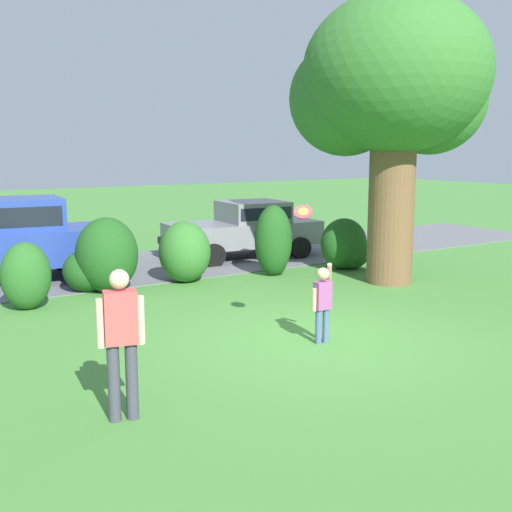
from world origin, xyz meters
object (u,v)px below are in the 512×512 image
at_px(parked_suv, 5,236).
at_px(child_thrower, 323,299).
at_px(frisbee, 303,212).
at_px(adult_onlooker, 121,336).
at_px(parked_sedan, 246,227).
at_px(oak_tree_large, 393,87).

distance_m(parked_suv, child_thrower, 8.10).
xyz_separation_m(frisbee, adult_onlooker, (-3.48, -1.31, -1.08)).
distance_m(parked_suv, frisbee, 7.83).
bearing_deg(parked_sedan, oak_tree_large, -76.61).
bearing_deg(oak_tree_large, parked_sedan, 103.39).
bearing_deg(child_thrower, oak_tree_large, 34.94).
xyz_separation_m(parked_suv, frisbee, (3.02, -7.16, 0.99)).
distance_m(parked_sedan, child_thrower, 8.06).
distance_m(child_thrower, frisbee, 1.39).
bearing_deg(child_thrower, adult_onlooker, -164.09).
bearing_deg(child_thrower, frisbee, 127.33).
relative_size(oak_tree_large, child_thrower, 4.96).
distance_m(frisbee, adult_onlooker, 3.87).
xyz_separation_m(parked_sedan, frisbee, (-3.36, -7.15, 1.22)).
relative_size(frisbee, adult_onlooker, 0.18).
distance_m(oak_tree_large, parked_sedan, 5.77).
xyz_separation_m(parked_suv, child_thrower, (3.22, -7.42, -0.36)).
height_order(frisbee, adult_onlooker, frisbee).
distance_m(child_thrower, adult_onlooker, 3.84).
distance_m(oak_tree_large, frisbee, 5.66).
xyz_separation_m(oak_tree_large, parked_suv, (-7.44, 4.47, -3.28)).
bearing_deg(parked_suv, adult_onlooker, -93.12).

